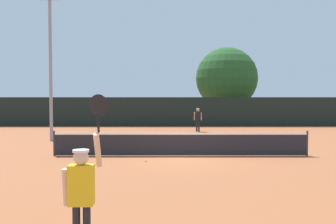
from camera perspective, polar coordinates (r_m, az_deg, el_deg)
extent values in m
plane|color=#9E5633|center=(15.43, 2.09, -6.93)|extent=(120.00, 120.00, 0.00)
cube|color=#232328|center=(15.36, 2.09, -5.19)|extent=(10.75, 0.03, 0.91)
cube|color=white|center=(15.31, 2.09, -3.50)|extent=(10.75, 0.04, 0.06)
cylinder|color=#333338|center=(16.09, -17.49, -4.74)|extent=(0.08, 0.08, 1.07)
cylinder|color=#333338|center=(16.44, 21.23, -4.64)|extent=(0.08, 0.08, 1.07)
cube|color=black|center=(30.65, 1.08, 0.05)|extent=(34.15, 0.12, 2.47)
cube|color=yellow|center=(5.79, -13.50, -11.17)|extent=(0.38, 0.22, 0.62)
sphere|color=beige|center=(5.71, -13.54, -7.02)|extent=(0.24, 0.24, 0.24)
cylinder|color=white|center=(5.69, -13.55, -6.01)|extent=(0.25, 0.25, 0.04)
cylinder|color=beige|center=(5.86, -15.82, -11.36)|extent=(0.09, 0.18, 0.59)
cylinder|color=beige|center=(5.72, -10.99, -5.94)|extent=(0.09, 0.33, 0.57)
cylinder|color=black|center=(5.74, -10.91, -1.86)|extent=(0.04, 0.11, 0.28)
ellipsoid|color=black|center=(5.78, -10.82, 1.05)|extent=(0.30, 0.13, 0.36)
cube|color=black|center=(26.02, 4.82, -0.60)|extent=(0.38, 0.22, 0.61)
sphere|color=tan|center=(26.00, 4.82, 0.32)|extent=(0.23, 0.23, 0.23)
cylinder|color=white|center=(26.00, 4.82, 0.53)|extent=(0.25, 0.25, 0.04)
cylinder|color=black|center=(26.06, 4.64, -2.19)|extent=(0.12, 0.12, 0.83)
cylinder|color=black|center=(26.08, 4.99, -2.19)|extent=(0.12, 0.12, 0.83)
cylinder|color=tan|center=(26.01, 4.29, -0.67)|extent=(0.09, 0.18, 0.58)
cylinder|color=tan|center=(26.05, 5.34, -0.67)|extent=(0.09, 0.16, 0.58)
sphere|color=#CCE033|center=(14.05, -3.45, -7.73)|extent=(0.07, 0.07, 0.07)
cylinder|color=gray|center=(21.54, -18.00, 6.20)|extent=(0.18, 0.18, 7.94)
cylinder|color=brown|center=(37.00, 9.28, 0.10)|extent=(0.56, 0.56, 2.05)
sphere|color=#235123|center=(37.01, 9.32, 5.29)|extent=(6.21, 6.21, 6.21)
cube|color=#B7B7BC|center=(37.86, -10.99, -0.50)|extent=(2.27, 4.35, 0.90)
cube|color=#2D333D|center=(37.53, -11.08, 0.65)|extent=(1.89, 2.34, 0.64)
cylinder|color=black|center=(39.41, -11.81, -0.83)|extent=(0.22, 0.60, 0.60)
cylinder|color=black|center=(39.10, -9.37, -0.84)|extent=(0.22, 0.60, 0.60)
cylinder|color=black|center=(36.68, -12.71, -1.08)|extent=(0.22, 0.60, 0.60)
cylinder|color=black|center=(36.34, -10.09, -1.09)|extent=(0.22, 0.60, 0.60)
cube|color=white|center=(39.49, 15.90, -0.43)|extent=(1.97, 4.23, 0.90)
cube|color=#2D333D|center=(39.17, 16.03, 0.67)|extent=(1.74, 2.23, 0.64)
cylinder|color=black|center=(40.63, 14.20, -0.76)|extent=(0.22, 0.60, 0.60)
cylinder|color=black|center=(41.08, 16.50, -0.75)|extent=(0.22, 0.60, 0.60)
cylinder|color=black|center=(37.93, 15.23, -0.99)|extent=(0.22, 0.60, 0.60)
cylinder|color=black|center=(38.41, 17.68, -0.98)|extent=(0.22, 0.60, 0.60)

